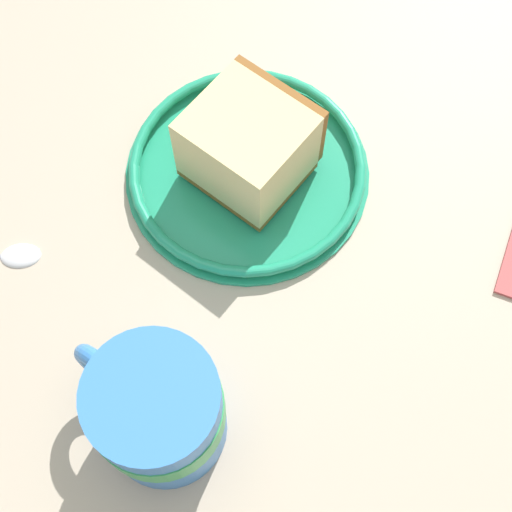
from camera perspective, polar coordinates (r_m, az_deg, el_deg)
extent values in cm
cube|color=tan|center=(55.11, -0.94, -3.17)|extent=(132.59, 132.59, 2.92)
cylinder|color=#1E8C66|center=(57.62, -0.66, 6.46)|extent=(18.82, 18.82, 0.62)
torus|color=#1E8C66|center=(56.99, -0.67, 6.83)|extent=(18.16, 18.16, 0.85)
cube|color=brown|center=(57.09, -0.67, 6.77)|extent=(10.02, 10.40, 0.60)
cube|color=#DBC184|center=(54.31, -0.70, 8.51)|extent=(10.02, 10.40, 5.92)
cube|color=brown|center=(56.02, 1.83, 11.15)|extent=(4.13, 7.45, 5.92)
cylinder|color=#3372BF|center=(46.65, -7.43, -11.85)|extent=(7.98, 7.98, 9.68)
cylinder|color=green|center=(45.86, -7.55, -11.64)|extent=(8.14, 8.14, 2.79)
cylinder|color=brown|center=(44.35, -7.80, -11.21)|extent=(7.02, 7.02, 0.40)
torus|color=#3372BF|center=(47.69, -11.16, -8.94)|extent=(3.30, 5.40, 5.41)
ellipsoid|color=silver|center=(57.09, -17.70, 0.16)|extent=(2.72, 3.42, 0.80)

